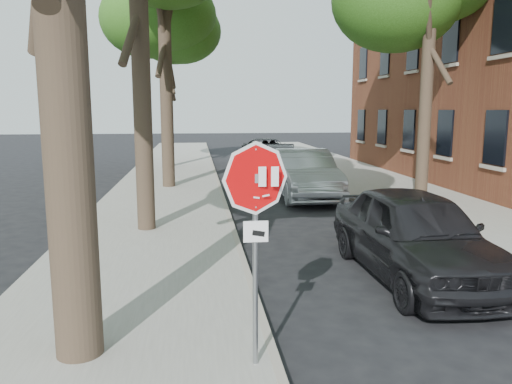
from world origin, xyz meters
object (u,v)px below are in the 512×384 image
Objects in this scene: car_b at (304,174)px; car_c at (281,162)px; stop_sign at (256,211)px; car_a at (415,234)px; car_d at (267,152)px; tree_far at (166,26)px.

car_c is at bearing 89.20° from car_b.
stop_sign is 0.54× the size of car_a.
car_b is 0.98× the size of car_d.
car_b is (3.09, 11.52, -1.11)m from stop_sign.
tree_far is 1.93× the size of car_a.
tree_far is 1.79× the size of car_d.
car_a is at bearing -73.62° from tree_far.
car_a is (3.30, 3.03, -1.13)m from stop_sign.
car_d reaches higher than car_c.
car_b is 1.04× the size of car_c.
car_b is at bearing 90.58° from car_a.
car_a is at bearing -85.13° from car_c.
car_c is 0.94× the size of car_d.
car_d is (5.32, 1.05, -6.49)m from tree_far.
car_d is (0.21, 10.66, -0.12)m from car_b.
tree_far reaches higher than stop_sign.
car_a reaches higher than car_d.
car_b reaches higher than car_d.
car_d is at bearing 93.39° from car_c.
car_d is at bearing 89.27° from car_b.
car_b is at bearing -62.02° from tree_far.
car_b is 10.66m from car_d.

